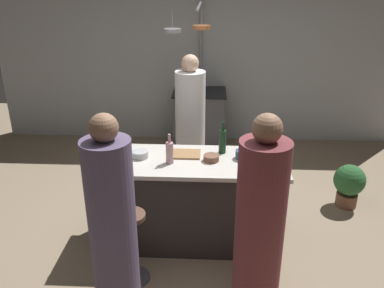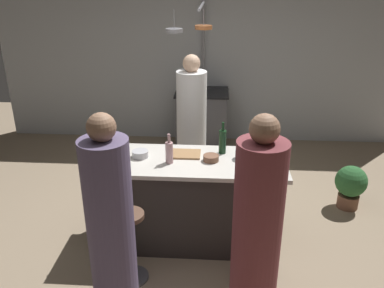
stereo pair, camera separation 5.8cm
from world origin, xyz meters
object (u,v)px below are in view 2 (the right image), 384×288
(stove_range, at_px, (202,119))
(guest_right, at_px, (257,233))
(mixing_bowl_blue, at_px, (243,155))
(bar_stool_right, at_px, (252,248))
(cutting_board, at_px, (184,154))
(wine_bottle_green, at_px, (257,160))
(wine_bottle_dark, at_px, (277,156))
(wine_bottle_amber, at_px, (272,142))
(guest_left, at_px, (111,228))
(mixing_bowl_steel, at_px, (140,154))
(bar_stool_left, at_px, (131,243))
(mixing_bowl_wooden, at_px, (211,158))
(wine_bottle_red, at_px, (223,141))
(wine_glass_by_chef, at_px, (120,149))
(wine_glass_near_right_guest, at_px, (267,147))
(potted_plant, at_px, (351,184))
(chef, at_px, (192,130))
(pepper_mill, at_px, (103,155))
(wine_bottle_rose, at_px, (169,152))

(stove_range, distance_m, guest_right, 3.50)
(mixing_bowl_blue, bearing_deg, bar_stool_right, -83.85)
(cutting_board, relative_size, wine_bottle_green, 0.99)
(wine_bottle_green, distance_m, mixing_bowl_blue, 0.32)
(guest_right, xyz_separation_m, wine_bottle_dark, (0.23, 0.87, 0.22))
(guest_right, bearing_deg, wine_bottle_amber, 78.91)
(guest_left, height_order, mixing_bowl_steel, guest_left)
(stove_range, bearing_deg, guest_right, -80.95)
(bar_stool_right, xyz_separation_m, bar_stool_left, (-1.05, 0.00, 0.00))
(wine_bottle_amber, xyz_separation_m, mixing_bowl_wooden, (-0.59, -0.20, -0.10))
(wine_bottle_red, xyz_separation_m, mixing_bowl_blue, (0.20, -0.12, -0.08))
(wine_bottle_green, height_order, wine_glass_by_chef, wine_bottle_green)
(stove_range, relative_size, wine_glass_near_right_guest, 6.10)
(potted_plant, distance_m, wine_bottle_dark, 1.50)
(guest_right, distance_m, cutting_board, 1.27)
(chef, relative_size, mixing_bowl_wooden, 11.51)
(potted_plant, height_order, pepper_mill, pepper_mill)
(mixing_bowl_blue, xyz_separation_m, mixing_bowl_steel, (-0.99, -0.03, -0.01))
(chef, distance_m, mixing_bowl_wooden, 1.15)
(guest_left, relative_size, wine_bottle_dark, 5.59)
(bar_stool_left, height_order, wine_bottle_amber, wine_bottle_amber)
(stove_range, height_order, guest_right, guest_right)
(potted_plant, distance_m, mixing_bowl_blue, 1.60)
(guest_left, distance_m, wine_bottle_rose, 0.99)
(bar_stool_left, bearing_deg, wine_bottle_green, 19.90)
(stove_range, xyz_separation_m, mixing_bowl_blue, (0.49, -2.39, 0.49))
(wine_bottle_amber, height_order, mixing_bowl_blue, wine_bottle_amber)
(bar_stool_left, relative_size, wine_bottle_red, 2.12)
(bar_stool_right, distance_m, wine_glass_by_chef, 1.51)
(stove_range, height_order, cutting_board, cutting_board)
(cutting_board, bearing_deg, wine_bottle_dark, -14.75)
(bar_stool_left, height_order, wine_glass_near_right_guest, wine_glass_near_right_guest)
(guest_left, xyz_separation_m, wine_bottle_red, (0.83, 1.15, 0.24))
(guest_left, bearing_deg, mixing_bowl_steel, 87.57)
(guest_right, bearing_deg, bar_stool_right, 86.90)
(mixing_bowl_blue, bearing_deg, wine_bottle_red, 148.01)
(wine_bottle_dark, xyz_separation_m, mixing_bowl_steel, (-1.27, 0.15, -0.08))
(guest_right, distance_m, wine_bottle_rose, 1.20)
(guest_right, xyz_separation_m, pepper_mill, (-1.35, 0.82, 0.21))
(stove_range, distance_m, cutting_board, 2.39)
(wine_glass_near_right_guest, bearing_deg, mixing_bowl_blue, -168.78)
(wine_bottle_green, bearing_deg, cutting_board, 153.26)
(bar_stool_left, height_order, wine_bottle_green, wine_bottle_green)
(wine_glass_by_chef, bearing_deg, guest_left, -81.89)
(wine_bottle_rose, bearing_deg, wine_bottle_green, -11.05)
(stove_range, xyz_separation_m, wine_glass_by_chef, (-0.67, -2.47, 0.56))
(wine_glass_near_right_guest, xyz_separation_m, wine_glass_by_chef, (-1.39, -0.12, 0.00))
(potted_plant, height_order, wine_glass_by_chef, wine_glass_by_chef)
(pepper_mill, bearing_deg, potted_plant, 19.20)
(cutting_board, bearing_deg, pepper_mill, -158.80)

